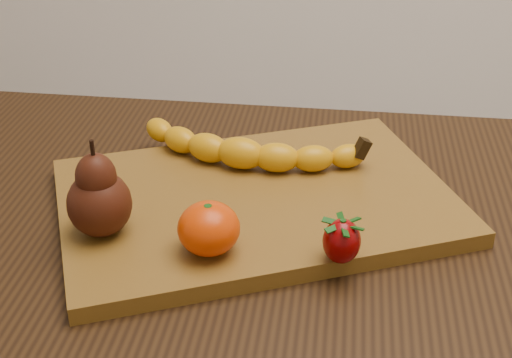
% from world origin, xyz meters
% --- Properties ---
extents(table, '(1.00, 0.70, 0.76)m').
position_xyz_m(table, '(0.00, 0.00, 0.66)').
color(table, black).
rests_on(table, ground).
extents(cutting_board, '(0.53, 0.46, 0.02)m').
position_xyz_m(cutting_board, '(0.02, 0.06, 0.77)').
color(cutting_board, brown).
rests_on(cutting_board, table).
extents(banana, '(0.26, 0.11, 0.04)m').
position_xyz_m(banana, '(-0.01, 0.12, 0.80)').
color(banana, '#E9A40A').
rests_on(banana, cutting_board).
extents(pear, '(0.08, 0.08, 0.11)m').
position_xyz_m(pear, '(-0.14, -0.04, 0.83)').
color(pear, '#3E170A').
rests_on(pear, cutting_board).
extents(mandarin, '(0.08, 0.08, 0.05)m').
position_xyz_m(mandarin, '(-0.02, -0.06, 0.81)').
color(mandarin, '#E33B02').
rests_on(mandarin, cutting_board).
extents(strawberry, '(0.05, 0.05, 0.05)m').
position_xyz_m(strawberry, '(0.12, -0.06, 0.80)').
color(strawberry, '#850305').
rests_on(strawberry, cutting_board).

